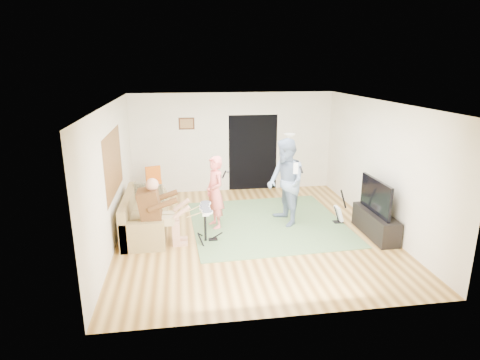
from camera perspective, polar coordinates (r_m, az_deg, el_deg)
The scene contains 19 objects.
floor at distance 8.58m, azimuth 1.69°, elevation -7.36°, with size 6.00×6.00×0.00m, color brown.
walls at distance 8.13m, azimuth 1.77°, elevation 1.39°, with size 5.50×6.00×2.70m, color #EEE3CF, non-canonical shape.
ceiling at distance 7.89m, azimuth 1.86°, elevation 10.91°, with size 6.00×6.00×0.00m, color white.
window_blinds at distance 8.27m, azimuth -17.56°, elevation 2.31°, with size 2.05×2.05×0.00m, color brown.
doorway at distance 11.16m, azimuth 1.85°, elevation 3.89°, with size 2.10×2.10×0.00m, color black.
picture_frame at distance 10.84m, azimuth -7.61°, elevation 7.96°, with size 0.42×0.03×0.32m, color #3F2314.
area_rug at distance 9.03m, azimuth 3.93°, elevation -6.09°, with size 3.31×3.25×0.02m, color #517346.
sofa at distance 8.70m, azimuth -13.78°, elevation -5.53°, with size 0.84×2.04×0.83m.
drummer at distance 7.97m, azimuth -11.28°, elevation -5.45°, with size 0.88×0.49×1.36m.
drum_kit at distance 8.04m, azimuth -4.96°, elevation -6.52°, with size 0.41×0.73×0.75m.
singer at distance 8.57m, azimuth -3.57°, elevation -1.77°, with size 0.57×0.38×1.58m, color #F9716C.
microphone at distance 8.48m, azimuth -2.27°, elevation 0.79°, with size 0.06×0.06×0.24m, color black, non-canonical shape.
guitarist at distance 8.74m, azimuth 6.51°, elevation -0.35°, with size 0.93×0.72×1.91m, color #7388A9.
guitar_held at distance 8.70m, azimuth 7.85°, elevation 1.87°, with size 0.12×0.60×0.26m, color white, non-canonical shape.
guitar_spare at distance 9.22m, azimuth 13.89°, elevation -4.64°, with size 0.28×0.25×0.77m.
torchiere_lamp at distance 10.26m, azimuth 6.98°, elevation 3.51°, with size 0.31×0.31×1.74m.
dining_chair at distance 10.39m, azimuth -11.84°, elevation -1.48°, with size 0.50×0.53×0.94m.
tv_cabinet at distance 8.79m, azimuth 18.69°, elevation -5.90°, with size 0.40×1.40×0.50m, color black.
television at distance 8.57m, azimuth 18.75°, elevation -2.20°, with size 0.06×1.21×0.69m, color black.
Camera 1 is at (-1.39, -7.74, 3.43)m, focal length 30.00 mm.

